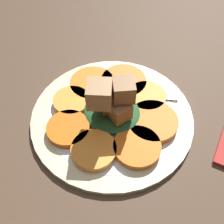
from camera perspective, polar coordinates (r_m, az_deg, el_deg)
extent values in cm
cube|color=#4C3828|center=(54.69, 0.00, -2.00)|extent=(120.00, 120.00, 2.00)
cylinder|color=beige|center=(53.49, 0.00, -1.05)|extent=(30.61, 30.61, 1.00)
cylinder|color=white|center=(53.45, 0.00, -1.02)|extent=(24.49, 24.49, 1.00)
cylinder|color=orange|center=(57.91, 2.40, 6.16)|extent=(9.28, 9.28, 1.28)
cylinder|color=orange|center=(57.59, -4.01, 5.72)|extent=(9.08, 9.08, 1.28)
cylinder|color=orange|center=(54.90, -8.22, 2.18)|extent=(7.11, 7.11, 1.28)
cylinder|color=#D45E12|center=(51.05, -8.89, -3.35)|extent=(7.75, 7.75, 1.28)
cylinder|color=orange|center=(48.16, -3.72, -7.71)|extent=(7.82, 7.82, 1.28)
cylinder|color=orange|center=(48.56, 5.11, -7.09)|extent=(8.27, 8.27, 1.28)
cylinder|color=orange|center=(51.88, 8.25, -1.93)|extent=(9.38, 9.38, 1.28)
cylinder|color=orange|center=(55.52, 7.09, 3.10)|extent=(7.48, 7.48, 1.28)
ellipsoid|color=#235128|center=(52.20, 0.00, 0.01)|extent=(10.93, 9.84, 2.03)
cube|color=olive|center=(50.15, 0.59, 3.11)|extent=(6.44, 6.44, 4.66)
cube|color=olive|center=(48.97, 1.55, 0.28)|extent=(4.63, 4.63, 3.38)
cube|color=brown|center=(47.04, 2.41, 4.46)|extent=(5.00, 5.00, 3.63)
cube|color=#9E754C|center=(45.60, -2.59, 3.63)|extent=(5.33, 5.33, 4.05)
cube|color=silver|center=(56.52, 1.13, 4.07)|extent=(11.41, 5.41, 0.40)
cube|color=silver|center=(56.65, 7.85, 3.60)|extent=(2.19, 2.68, 0.40)
cube|color=silver|center=(57.64, 10.88, 4.11)|extent=(4.45, 2.01, 0.40)
cube|color=silver|center=(57.19, 10.90, 3.62)|extent=(4.45, 2.01, 0.40)
cube|color=silver|center=(56.75, 10.92, 3.12)|extent=(4.45, 2.01, 0.40)
cube|color=silver|center=(56.31, 10.94, 2.61)|extent=(4.45, 2.01, 0.40)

